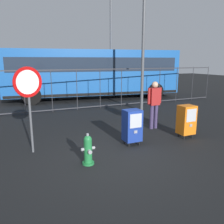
{
  "coord_description": "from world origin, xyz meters",
  "views": [
    {
      "loc": [
        -2.39,
        -4.85,
        2.37
      ],
      "look_at": [
        0.3,
        1.2,
        0.9
      ],
      "focal_mm": 37.24,
      "sensor_mm": 36.0,
      "label": 1
    }
  ],
  "objects_px": {
    "newspaper_box_secondary": "(132,125)",
    "street_light_far_left": "(111,25)",
    "newspaper_box_primary": "(186,120)",
    "street_light_near_right": "(144,10)",
    "pedestrian": "(154,102)",
    "stop_sign": "(29,92)",
    "fire_hydrant": "(88,150)",
    "bus_near": "(93,71)"
  },
  "relations": [
    {
      "from": "newspaper_box_primary",
      "to": "pedestrian",
      "type": "height_order",
      "value": "pedestrian"
    },
    {
      "from": "fire_hydrant",
      "to": "bus_near",
      "type": "relative_size",
      "value": 0.07
    },
    {
      "from": "newspaper_box_secondary",
      "to": "newspaper_box_primary",
      "type": "bearing_deg",
      "value": -3.49
    },
    {
      "from": "fire_hydrant",
      "to": "street_light_near_right",
      "type": "height_order",
      "value": "street_light_near_right"
    },
    {
      "from": "newspaper_box_secondary",
      "to": "bus_near",
      "type": "distance_m",
      "value": 8.6
    },
    {
      "from": "street_light_near_right",
      "to": "street_light_far_left",
      "type": "relative_size",
      "value": 0.95
    },
    {
      "from": "fire_hydrant",
      "to": "newspaper_box_secondary",
      "type": "bearing_deg",
      "value": 25.24
    },
    {
      "from": "newspaper_box_secondary",
      "to": "pedestrian",
      "type": "xyz_separation_m",
      "value": [
        1.49,
        1.13,
        0.38
      ]
    },
    {
      "from": "newspaper_box_secondary",
      "to": "bus_near",
      "type": "relative_size",
      "value": 0.09
    },
    {
      "from": "newspaper_box_secondary",
      "to": "pedestrian",
      "type": "relative_size",
      "value": 0.61
    },
    {
      "from": "newspaper_box_secondary",
      "to": "pedestrian",
      "type": "height_order",
      "value": "pedestrian"
    },
    {
      "from": "newspaper_box_secondary",
      "to": "street_light_far_left",
      "type": "xyz_separation_m",
      "value": [
        3.59,
        9.68,
        4.19
      ]
    },
    {
      "from": "newspaper_box_secondary",
      "to": "stop_sign",
      "type": "xyz_separation_m",
      "value": [
        -2.67,
        0.54,
        1.03
      ]
    },
    {
      "from": "stop_sign",
      "to": "bus_near",
      "type": "distance_m",
      "value": 8.99
    },
    {
      "from": "stop_sign",
      "to": "pedestrian",
      "type": "relative_size",
      "value": 1.34
    },
    {
      "from": "bus_near",
      "to": "street_light_near_right",
      "type": "bearing_deg",
      "value": -71.08
    },
    {
      "from": "newspaper_box_secondary",
      "to": "street_light_near_right",
      "type": "bearing_deg",
      "value": 55.6
    },
    {
      "from": "newspaper_box_secondary",
      "to": "street_light_far_left",
      "type": "distance_m",
      "value": 11.15
    },
    {
      "from": "fire_hydrant",
      "to": "street_light_near_right",
      "type": "distance_m",
      "value": 7.52
    },
    {
      "from": "stop_sign",
      "to": "fire_hydrant",
      "type": "bearing_deg",
      "value": -49.04
    },
    {
      "from": "stop_sign",
      "to": "bus_near",
      "type": "height_order",
      "value": "bus_near"
    },
    {
      "from": "fire_hydrant",
      "to": "newspaper_box_primary",
      "type": "relative_size",
      "value": 0.73
    },
    {
      "from": "fire_hydrant",
      "to": "stop_sign",
      "type": "relative_size",
      "value": 0.33
    },
    {
      "from": "pedestrian",
      "to": "newspaper_box_secondary",
      "type": "bearing_deg",
      "value": -143.0
    },
    {
      "from": "street_light_near_right",
      "to": "newspaper_box_primary",
      "type": "bearing_deg",
      "value": -101.07
    },
    {
      "from": "newspaper_box_primary",
      "to": "street_light_far_left",
      "type": "bearing_deg",
      "value": 79.99
    },
    {
      "from": "stop_sign",
      "to": "newspaper_box_primary",
      "type": "bearing_deg",
      "value": -8.17
    },
    {
      "from": "newspaper_box_primary",
      "to": "stop_sign",
      "type": "xyz_separation_m",
      "value": [
        -4.54,
        0.65,
        1.03
      ]
    },
    {
      "from": "newspaper_box_primary",
      "to": "street_light_near_right",
      "type": "bearing_deg",
      "value": 78.93
    },
    {
      "from": "newspaper_box_secondary",
      "to": "stop_sign",
      "type": "bearing_deg",
      "value": 168.62
    },
    {
      "from": "bus_near",
      "to": "newspaper_box_primary",
      "type": "bearing_deg",
      "value": -81.28
    },
    {
      "from": "stop_sign",
      "to": "bus_near",
      "type": "relative_size",
      "value": 0.21
    },
    {
      "from": "bus_near",
      "to": "stop_sign",
      "type": "bearing_deg",
      "value": -111.58
    },
    {
      "from": "newspaper_box_primary",
      "to": "pedestrian",
      "type": "distance_m",
      "value": 1.35
    },
    {
      "from": "newspaper_box_secondary",
      "to": "pedestrian",
      "type": "distance_m",
      "value": 1.91
    },
    {
      "from": "street_light_far_left",
      "to": "newspaper_box_primary",
      "type": "bearing_deg",
      "value": -100.01
    },
    {
      "from": "stop_sign",
      "to": "street_light_near_right",
      "type": "bearing_deg",
      "value": 31.99
    },
    {
      "from": "bus_near",
      "to": "newspaper_box_secondary",
      "type": "bearing_deg",
      "value": -93.91
    },
    {
      "from": "stop_sign",
      "to": "street_light_near_right",
      "type": "distance_m",
      "value": 6.93
    },
    {
      "from": "newspaper_box_primary",
      "to": "bus_near",
      "type": "relative_size",
      "value": 0.09
    },
    {
      "from": "street_light_far_left",
      "to": "fire_hydrant",
      "type": "bearing_deg",
      "value": -116.34
    },
    {
      "from": "bus_near",
      "to": "street_light_far_left",
      "type": "xyz_separation_m",
      "value": [
        1.79,
        1.35,
        3.05
      ]
    }
  ]
}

